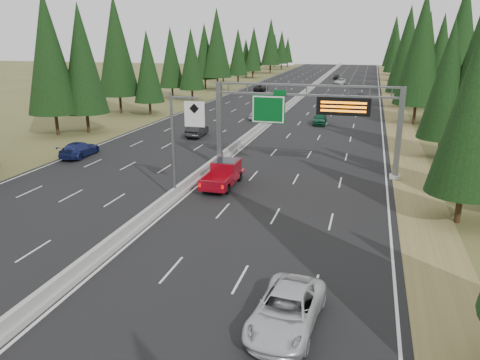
# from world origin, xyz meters

# --- Properties ---
(road) EXTENTS (32.00, 260.00, 0.08)m
(road) POSITION_xyz_m (0.00, 80.00, 0.04)
(road) COLOR black
(road) RESTS_ON ground
(shoulder_right) EXTENTS (3.60, 260.00, 0.06)m
(shoulder_right) POSITION_xyz_m (17.80, 80.00, 0.03)
(shoulder_right) COLOR olive
(shoulder_right) RESTS_ON ground
(shoulder_left) EXTENTS (3.60, 260.00, 0.06)m
(shoulder_left) POSITION_xyz_m (-17.80, 80.00, 0.03)
(shoulder_left) COLOR brown
(shoulder_left) RESTS_ON ground
(median_barrier) EXTENTS (0.70, 260.00, 0.85)m
(median_barrier) POSITION_xyz_m (0.00, 80.00, 0.41)
(median_barrier) COLOR #9B9A95
(median_barrier) RESTS_ON road
(sign_gantry) EXTENTS (16.75, 0.98, 7.80)m
(sign_gantry) POSITION_xyz_m (8.92, 34.88, 5.27)
(sign_gantry) COLOR slate
(sign_gantry) RESTS_ON road
(hov_sign_pole) EXTENTS (2.80, 0.50, 8.00)m
(hov_sign_pole) POSITION_xyz_m (0.58, 24.97, 4.72)
(hov_sign_pole) COLOR slate
(hov_sign_pole) RESTS_ON road
(tree_row_right) EXTENTS (12.18, 241.07, 18.82)m
(tree_row_right) POSITION_xyz_m (22.25, 63.73, 9.47)
(tree_row_right) COLOR black
(tree_row_right) RESTS_ON ground
(tree_row_left) EXTENTS (11.93, 236.02, 19.00)m
(tree_row_left) POSITION_xyz_m (-22.00, 64.15, 9.06)
(tree_row_left) COLOR black
(tree_row_left) RESTS_ON ground
(silver_minivan) EXTENTS (2.97, 5.71, 1.54)m
(silver_minivan) POSITION_xyz_m (10.92, 11.14, 0.85)
(silver_minivan) COLOR silver
(silver_minivan) RESTS_ON road
(red_pickup) EXTENTS (2.14, 5.98, 1.95)m
(red_pickup) POSITION_xyz_m (2.55, 29.40, 1.16)
(red_pickup) COLOR black
(red_pickup) RESTS_ON road
(car_ahead_green) EXTENTS (2.03, 4.57, 1.53)m
(car_ahead_green) POSITION_xyz_m (7.11, 59.53, 0.84)
(car_ahead_green) COLOR #114B2F
(car_ahead_green) RESTS_ON road
(car_ahead_dkred) EXTENTS (1.61, 4.26, 1.39)m
(car_ahead_dkred) POSITION_xyz_m (12.83, 78.50, 0.77)
(car_ahead_dkred) COLOR #5E0D12
(car_ahead_dkred) RESTS_ON road
(car_ahead_dkgrey) EXTENTS (2.23, 4.98, 1.42)m
(car_ahead_dkgrey) POSITION_xyz_m (11.84, 84.10, 0.79)
(car_ahead_dkgrey) COLOR black
(car_ahead_dkgrey) RESTS_ON road
(car_ahead_white) EXTENTS (2.84, 5.44, 1.46)m
(car_ahead_white) POSITION_xyz_m (5.98, 118.53, 0.81)
(car_ahead_white) COLOR silver
(car_ahead_white) RESTS_ON road
(car_ahead_far) EXTENTS (1.66, 4.08, 1.39)m
(car_ahead_far) POSITION_xyz_m (3.89, 133.51, 0.77)
(car_ahead_far) COLOR black
(car_ahead_far) RESTS_ON road
(car_onc_near) EXTENTS (1.88, 4.78, 1.55)m
(car_onc_near) POSITION_xyz_m (-6.46, 47.12, 0.85)
(car_onc_near) COLOR black
(car_onc_near) RESTS_ON road
(car_onc_blue) EXTENTS (2.35, 5.31, 1.52)m
(car_onc_blue) POSITION_xyz_m (-14.50, 34.48, 0.84)
(car_onc_blue) COLOR navy
(car_onc_blue) RESTS_ON road
(car_onc_white) EXTENTS (1.74, 4.15, 1.40)m
(car_onc_white) POSITION_xyz_m (-2.33, 61.18, 0.78)
(car_onc_white) COLOR silver
(car_onc_white) RESTS_ON road
(car_onc_far) EXTENTS (2.46, 5.29, 1.47)m
(car_onc_far) POSITION_xyz_m (-10.30, 98.43, 0.81)
(car_onc_far) COLOR black
(car_onc_far) RESTS_ON road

